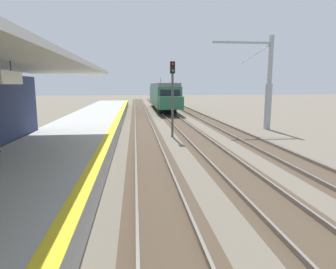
% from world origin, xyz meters
% --- Properties ---
extents(station_platform, '(5.00, 80.00, 0.91)m').
position_xyz_m(station_platform, '(-2.50, 16.00, 0.45)').
color(station_platform, '#A8A8A3').
rests_on(station_platform, ground).
extents(track_pair_nearest_platform, '(2.34, 120.00, 0.16)m').
position_xyz_m(track_pair_nearest_platform, '(1.90, 20.00, 0.05)').
color(track_pair_nearest_platform, '#4C3D2D').
rests_on(track_pair_nearest_platform, ground).
extents(track_pair_middle, '(2.34, 120.00, 0.16)m').
position_xyz_m(track_pair_middle, '(5.30, 20.00, 0.05)').
color(track_pair_middle, '#4C3D2D').
rests_on(track_pair_middle, ground).
extents(track_pair_far_side, '(2.34, 120.00, 0.16)m').
position_xyz_m(track_pair_far_side, '(8.70, 20.00, 0.05)').
color(track_pair_far_side, '#4C3D2D').
rests_on(track_pair_far_side, ground).
extents(approaching_train, '(2.93, 19.60, 4.76)m').
position_xyz_m(approaching_train, '(5.30, 45.85, 2.18)').
color(approaching_train, '#286647').
rests_on(approaching_train, ground).
extents(rail_signal_post, '(0.32, 0.34, 5.20)m').
position_xyz_m(rail_signal_post, '(3.78, 23.18, 3.19)').
color(rail_signal_post, '#4C4C4C').
rests_on(rail_signal_post, ground).
extents(catenary_pylon_far_side, '(5.00, 0.40, 7.50)m').
position_xyz_m(catenary_pylon_far_side, '(11.73, 25.90, 3.60)').
color(catenary_pylon_far_side, '#9EA3A8').
rests_on(catenary_pylon_far_side, ground).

